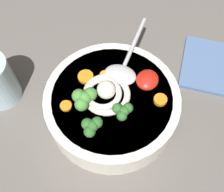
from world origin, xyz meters
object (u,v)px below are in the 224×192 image
Objects in this scene: soup_bowl at (112,105)px; soup_spoon at (123,69)px; folded_napkin at (209,65)px; noodle_pile at (106,93)px.

soup_bowl is 1.42× the size of soup_spoon.
folded_napkin is at bearing 143.72° from soup_bowl.
soup_spoon reaches higher than soup_bowl.
soup_bowl is at bearing -180.00° from soup_spoon.
noodle_pile is 0.54× the size of soup_spoon.
noodle_pile is 6.25cm from soup_spoon.
soup_bowl is 2.63× the size of noodle_pile.
soup_spoon is 21.44cm from folded_napkin.
folded_napkin is at bearing 142.60° from noodle_pile.
soup_bowl is at bearing -36.28° from folded_napkin.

